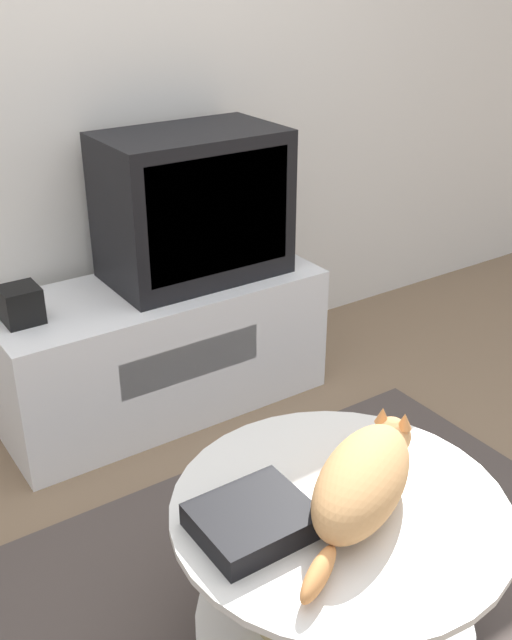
% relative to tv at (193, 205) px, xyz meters
% --- Properties ---
extents(ground_plane, '(12.00, 12.00, 0.00)m').
position_rel_tv_xyz_m(ground_plane, '(-0.32, -1.23, -0.75)').
color(ground_plane, '#7F664C').
extents(wall_back, '(8.00, 0.05, 2.60)m').
position_rel_tv_xyz_m(wall_back, '(-0.32, 0.30, 0.55)').
color(wall_back, silver).
rests_on(wall_back, ground_plane).
extents(rug, '(1.88, 1.53, 0.02)m').
position_rel_tv_xyz_m(rug, '(-0.32, -1.23, -0.74)').
color(rug, '#4C423D').
rests_on(rug, ground_plane).
extents(tv_stand, '(1.20, 0.47, 0.49)m').
position_rel_tv_xyz_m(tv_stand, '(-0.17, -0.03, -0.51)').
color(tv_stand, white).
rests_on(tv_stand, ground_plane).
extents(tv, '(0.63, 0.39, 0.52)m').
position_rel_tv_xyz_m(tv, '(0.00, 0.00, 0.00)').
color(tv, black).
rests_on(tv, tv_stand).
extents(speaker, '(0.12, 0.12, 0.12)m').
position_rel_tv_xyz_m(speaker, '(-0.66, -0.04, -0.20)').
color(speaker, black).
rests_on(speaker, tv_stand).
extents(coffee_table, '(0.75, 0.75, 0.46)m').
position_rel_tv_xyz_m(coffee_table, '(-0.38, -1.29, -0.44)').
color(coffee_table, '#B2B2B7').
rests_on(coffee_table, rug).
extents(dvd_box, '(0.24, 0.20, 0.05)m').
position_rel_tv_xyz_m(dvd_box, '(-0.58, -1.25, -0.25)').
color(dvd_box, black).
rests_on(dvd_box, coffee_table).
extents(cat, '(0.53, 0.36, 0.15)m').
position_rel_tv_xyz_m(cat, '(-0.34, -1.31, -0.20)').
color(cat, tan).
rests_on(cat, coffee_table).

